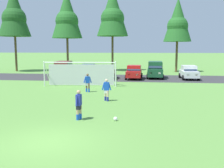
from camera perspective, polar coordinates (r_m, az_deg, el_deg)
ground_plane at (r=25.78m, az=-1.99°, el=-0.94°), size 400.00×400.00×0.00m
parking_lot_strip at (r=35.02m, az=0.32°, el=1.36°), size 52.00×8.40×0.01m
soccer_ball at (r=14.36m, az=0.75°, el=-7.50°), size 0.22×0.22×0.22m
soccer_goal at (r=27.85m, az=-6.69°, el=2.34°), size 7.52×2.38×2.57m
player_striker_near at (r=14.53m, az=-7.16°, el=-4.48°), size 0.27×0.73×1.64m
player_midfield_center at (r=23.63m, az=-5.27°, el=0.26°), size 0.75×0.33×1.64m
player_defender_far at (r=19.53m, az=-1.19°, el=-1.29°), size 0.73×0.34×1.64m
parked_car_slot_far_left at (r=35.98m, az=-10.44°, el=3.18°), size 2.29×4.68×2.16m
parked_car_slot_left at (r=36.36m, az=-5.17°, el=2.95°), size 2.20×4.28×1.72m
parked_car_slot_center_left at (r=33.93m, az=-1.02°, el=2.64°), size 2.21×4.29×1.72m
parked_car_slot_center at (r=33.74m, az=4.79°, el=2.59°), size 2.14×4.25×1.72m
parked_car_slot_center_right at (r=35.05m, az=9.28°, el=3.09°), size 2.27×4.67×2.16m
parked_car_slot_right at (r=34.73m, az=16.24°, el=2.45°), size 2.12×4.24×1.72m
tree_left_edge at (r=48.14m, az=-20.37°, el=14.17°), size 5.27×5.27×14.06m
tree_mid_left at (r=45.43m, az=-9.71°, el=14.30°), size 5.00×5.00×13.33m
tree_center_back at (r=46.52m, az=0.11°, el=15.07°), size 5.36×5.36×14.28m
tree_mid_right at (r=44.86m, az=13.98°, el=12.98°), size 4.45×4.45×11.88m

